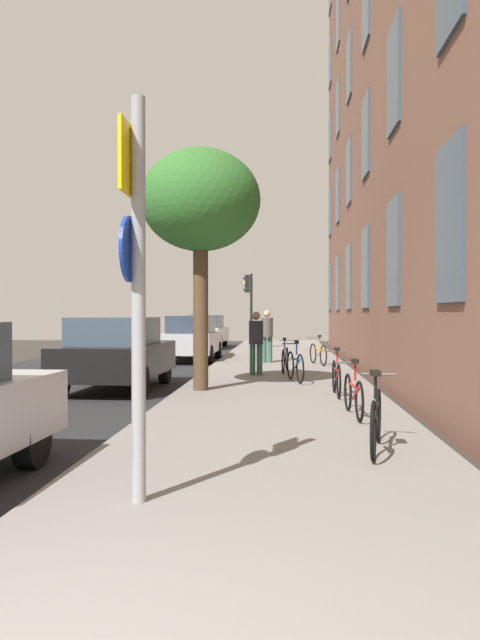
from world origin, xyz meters
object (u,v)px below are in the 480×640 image
object	(u,v)px
sign_post	(136,271)
car_2	(192,338)
bicycle_5	(318,353)
traffic_light	(249,297)
bicycle_4	(285,358)
car_1	(117,353)
bicycle_0	(376,419)
bicycle_3	(295,365)
bicycle_2	(336,377)
car_3	(206,331)
pedestrian_0	(256,339)
pedestrian_1	(267,333)
bicycle_1	(353,394)
tree_near	(201,203)

from	to	relation	value
sign_post	car_2	size ratio (longest dim) A/B	0.79
bicycle_5	traffic_light	bearing A→B (deg)	106.99
traffic_light	bicycle_4	bearing A→B (deg)	-81.76
sign_post	car_1	xyz separation A→B (m)	(-2.47, 8.36, -1.23)
bicycle_0	traffic_light	bearing A→B (deg)	97.22
car_2	traffic_light	bearing A→B (deg)	74.04
bicycle_0	bicycle_3	world-z (taller)	bicycle_3
traffic_light	bicycle_2	world-z (taller)	traffic_light
sign_post	car_3	bearing A→B (deg)	95.80
pedestrian_0	bicycle_4	bearing A→B (deg)	51.97
car_1	car_2	size ratio (longest dim) A/B	0.91
car_1	car_3	xyz separation A→B (m)	(-0.07, 16.67, -0.00)
car_1	pedestrian_1	bearing A→B (deg)	63.58
bicycle_1	pedestrian_0	size ratio (longest dim) A/B	1.02
pedestrian_0	sign_post	bearing A→B (deg)	-92.96
bicycle_3	pedestrian_1	distance (m)	5.62
tree_near	bicycle_5	xyz separation A→B (m)	(2.81, 6.53, -3.54)
car_1	bicycle_3	bearing A→B (deg)	12.83
bicycle_0	bicycle_3	size ratio (longest dim) A/B	1.02
sign_post	car_1	bearing A→B (deg)	106.44
car_1	car_3	size ratio (longest dim) A/B	0.97
bicycle_2	car_3	distance (m)	18.79
traffic_light	bicycle_5	distance (m)	9.22
pedestrian_0	bicycle_5	bearing A→B (deg)	61.96
bicycle_5	car_1	bearing A→B (deg)	-130.13
bicycle_5	bicycle_4	bearing A→B (deg)	-113.40
tree_near	bicycle_5	bearing A→B (deg)	66.72
bicycle_3	pedestrian_1	size ratio (longest dim) A/B	0.98
sign_post	car_1	world-z (taller)	sign_post
traffic_light	bicycle_2	bearing A→B (deg)	-80.76
bicycle_2	bicycle_5	world-z (taller)	bicycle_2
tree_near	car_1	size ratio (longest dim) A/B	1.26
bicycle_0	bicycle_4	size ratio (longest dim) A/B	0.97
car_2	car_3	xyz separation A→B (m)	(-0.54, 8.34, -0.00)
bicycle_0	bicycle_2	size ratio (longest dim) A/B	1.05
pedestrian_0	car_2	world-z (taller)	pedestrian_0
bicycle_5	car_2	distance (m)	5.09
pedestrian_0	car_3	distance (m)	14.65
bicycle_2	bicycle_5	distance (m)	7.20
car_3	bicycle_3	bearing A→B (deg)	-75.50
pedestrian_0	pedestrian_1	bearing A→B (deg)	87.49
tree_near	bicycle_1	distance (m)	5.46
bicycle_0	car_2	size ratio (longest dim) A/B	0.39
bicycle_0	bicycle_4	bearing A→B (deg)	96.04
pedestrian_0	bicycle_1	bearing A→B (deg)	-74.06
bicycle_2	pedestrian_0	world-z (taller)	pedestrian_0
bicycle_0	bicycle_2	xyz separation A→B (m)	(-0.04, 4.80, -0.00)
bicycle_3	car_1	world-z (taller)	car_1
bicycle_2	bicycle_3	distance (m)	2.51
bicycle_1	car_1	size ratio (longest dim) A/B	0.42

